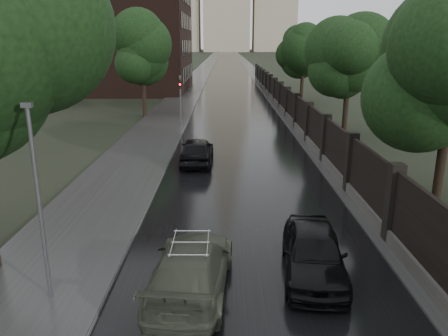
% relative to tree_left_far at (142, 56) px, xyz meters
% --- Properties ---
extents(road, '(8.00, 420.00, 0.02)m').
position_rel_tree_left_far_xyz_m(road, '(8.00, 160.00, -5.23)').
color(road, black).
rests_on(road, ground).
extents(sidewalk_left, '(4.00, 420.00, 0.16)m').
position_rel_tree_left_far_xyz_m(sidewalk_left, '(2.00, 160.00, -5.16)').
color(sidewalk_left, '#2D2D2D').
rests_on(sidewalk_left, ground).
extents(verge_right, '(3.00, 420.00, 0.08)m').
position_rel_tree_left_far_xyz_m(verge_right, '(13.50, 160.00, -5.20)').
color(verge_right, '#2D2D2D').
rests_on(verge_right, ground).
extents(fence_right, '(0.45, 75.72, 2.70)m').
position_rel_tree_left_far_xyz_m(fence_right, '(12.60, 2.01, -4.23)').
color(fence_right, '#383533').
rests_on(fence_right, ground).
extents(tree_left_far, '(4.25, 4.25, 7.39)m').
position_rel_tree_left_far_xyz_m(tree_left_far, '(0.00, 0.00, 0.00)').
color(tree_left_far, black).
rests_on(tree_left_far, ground).
extents(tree_right_b, '(4.08, 4.08, 7.01)m').
position_rel_tree_left_far_xyz_m(tree_right_b, '(15.50, -8.00, -0.29)').
color(tree_right_b, black).
rests_on(tree_right_b, ground).
extents(tree_right_c, '(4.08, 4.08, 7.01)m').
position_rel_tree_left_far_xyz_m(tree_right_c, '(15.50, 10.00, -0.29)').
color(tree_right_c, black).
rests_on(tree_right_c, ground).
extents(lamp_post, '(0.25, 0.12, 5.11)m').
position_rel_tree_left_far_xyz_m(lamp_post, '(2.60, -28.50, -2.57)').
color(lamp_post, '#59595E').
rests_on(lamp_post, ground).
extents(traffic_light, '(0.16, 0.32, 4.00)m').
position_rel_tree_left_far_xyz_m(traffic_light, '(3.70, -5.01, -2.84)').
color(traffic_light, '#59595E').
rests_on(traffic_light, ground).
extents(brick_building, '(24.00, 18.00, 20.00)m').
position_rel_tree_left_far_xyz_m(brick_building, '(-10.00, 22.00, 4.76)').
color(brick_building, black).
rests_on(brick_building, ground).
extents(volga_sedan, '(2.34, 4.98, 1.40)m').
position_rel_tree_left_far_xyz_m(volga_sedan, '(6.20, -28.10, -4.54)').
color(volga_sedan, '#3E4436').
rests_on(volga_sedan, ground).
extents(hatchback_left, '(1.77, 4.31, 1.46)m').
position_rel_tree_left_far_xyz_m(hatchback_left, '(5.56, -15.31, -4.51)').
color(hatchback_left, black).
rests_on(hatchback_left, ground).
extents(car_right_near, '(2.10, 4.35, 1.43)m').
position_rel_tree_left_far_xyz_m(car_right_near, '(9.60, -27.19, -4.53)').
color(car_right_near, black).
rests_on(car_right_near, ground).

